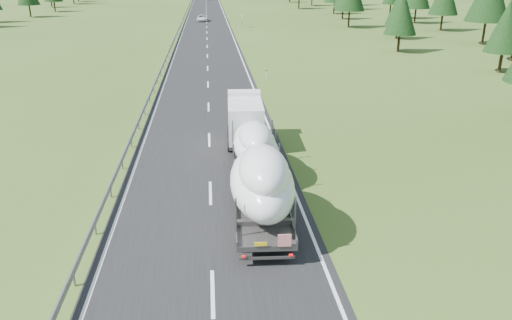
{
  "coord_description": "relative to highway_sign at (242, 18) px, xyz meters",
  "views": [
    {
      "loc": [
        0.15,
        -24.79,
        11.49
      ],
      "look_at": [
        2.5,
        0.01,
        1.84
      ],
      "focal_mm": 35.0,
      "sensor_mm": 36.0,
      "label": 1
    }
  ],
  "objects": [
    {
      "name": "road_surface",
      "position": [
        -7.2,
        20.0,
        -1.8
      ],
      "size": [
        10.0,
        400.0,
        0.02
      ],
      "primitive_type": "cube",
      "color": "black",
      "rests_on": "ground"
    },
    {
      "name": "marker_posts",
      "position": [
        -0.7,
        75.0,
        -1.27
      ],
      "size": [
        0.13,
        350.08,
        1.0
      ],
      "color": "silver",
      "rests_on": "ground"
    },
    {
      "name": "highway_sign",
      "position": [
        0.0,
        0.0,
        0.0
      ],
      "size": [
        0.08,
        0.9,
        2.6
      ],
      "color": "slate",
      "rests_on": "ground"
    },
    {
      "name": "ground",
      "position": [
        -7.2,
        -80.0,
        -1.81
      ],
      "size": [
        400.0,
        400.0,
        0.0
      ],
      "primitive_type": "plane",
      "color": "#364F1A",
      "rests_on": "ground"
    },
    {
      "name": "distant_van",
      "position": [
        -8.11,
        12.88,
        -1.11
      ],
      "size": [
        2.56,
        5.16,
        1.41
      ],
      "primitive_type": "imported",
      "rotation": [
        0.0,
        0.0,
        -0.05
      ],
      "color": "silver",
      "rests_on": "ground"
    },
    {
      "name": "boat_truck",
      "position": [
        -4.7,
        -79.84,
        0.32
      ],
      "size": [
        3.16,
        17.88,
        4.19
      ],
      "color": "white",
      "rests_on": "ground"
    },
    {
      "name": "guardrail",
      "position": [
        -12.5,
        19.94,
        -1.21
      ],
      "size": [
        0.1,
        400.0,
        0.76
      ],
      "color": "slate",
      "rests_on": "ground"
    }
  ]
}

